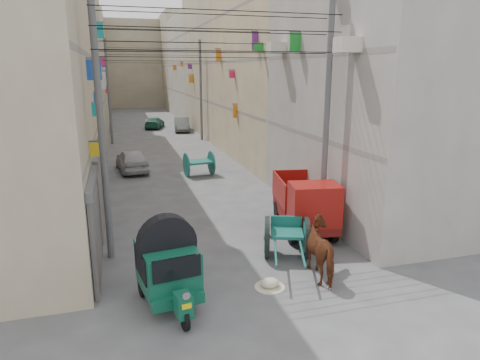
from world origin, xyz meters
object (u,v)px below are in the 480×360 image
object	(u,v)px
tonga_cart	(287,237)
mini_truck	(307,208)
second_cart	(199,163)
distant_car_green	(155,123)
horse	(325,250)
distant_car_grey	(182,124)
auto_rickshaw	(168,265)
feed_sack	(270,283)
distant_car_white	(132,160)

from	to	relation	value
tonga_cart	mini_truck	bearing A→B (deg)	67.72
second_cart	distant_car_green	distance (m)	20.96
horse	mini_truck	bearing A→B (deg)	-102.90
horse	second_cart	bearing A→B (deg)	-81.74
distant_car_grey	tonga_cart	bearing A→B (deg)	-85.79
mini_truck	second_cart	bearing A→B (deg)	111.67
distant_car_grey	second_cart	bearing A→B (deg)	-89.11
distant_car_green	second_cart	bearing A→B (deg)	106.79
distant_car_grey	horse	bearing A→B (deg)	-84.69
auto_rickshaw	horse	xyz separation A→B (m)	(4.37, 0.22, -0.23)
tonga_cart	mini_truck	size ratio (longest dim) A/B	0.79
mini_truck	feed_sack	world-z (taller)	mini_truck
tonga_cart	distant_car_white	xyz separation A→B (m)	(-4.11, 13.41, -0.02)
auto_rickshaw	feed_sack	bearing A→B (deg)	-7.82
feed_sack	distant_car_white	xyz separation A→B (m)	(-2.96, 15.08, 0.53)
auto_rickshaw	distant_car_grey	distance (m)	31.42
second_cart	distant_car_green	world-z (taller)	second_cart
second_cart	distant_car_white	bearing A→B (deg)	142.85
auto_rickshaw	mini_truck	size ratio (longest dim) A/B	0.66
horse	distant_car_white	size ratio (longest dim) A/B	0.49
mini_truck	distant_car_grey	world-z (taller)	mini_truck
auto_rickshaw	feed_sack	world-z (taller)	auto_rickshaw
second_cart	horse	xyz separation A→B (m)	(1.15, -12.73, 0.10)
horse	distant_car_grey	size ratio (longest dim) A/B	0.48
mini_truck	auto_rickshaw	bearing A→B (deg)	-138.02
mini_truck	distant_car_white	xyz separation A→B (m)	(-5.53, 11.80, -0.33)
second_cart	distant_car_green	size ratio (longest dim) A/B	0.43
feed_sack	distant_car_white	distance (m)	15.38
distant_car_white	distant_car_grey	distance (m)	16.75
second_cart	distant_car_green	bearing A→B (deg)	86.09
mini_truck	feed_sack	distance (m)	4.25
mini_truck	tonga_cart	bearing A→B (deg)	-121.77
distant_car_grey	distant_car_green	bearing A→B (deg)	135.14
distant_car_white	distant_car_grey	world-z (taller)	distant_car_white
tonga_cart	distant_car_grey	size ratio (longest dim) A/B	0.78
horse	distant_car_green	world-z (taller)	horse
auto_rickshaw	horse	world-z (taller)	auto_rickshaw
second_cart	tonga_cart	bearing A→B (deg)	-92.29
distant_car_white	tonga_cart	bearing A→B (deg)	100.80
mini_truck	distant_car_grey	distance (m)	27.71
second_cart	feed_sack	size ratio (longest dim) A/B	3.16
auto_rickshaw	tonga_cart	bearing A→B (deg)	15.45
feed_sack	mini_truck	bearing A→B (deg)	51.92
horse	distant_car_white	xyz separation A→B (m)	(-4.64, 14.90, -0.15)
distant_car_grey	auto_rickshaw	bearing A→B (deg)	-92.67
distant_car_green	mini_truck	bearing A→B (deg)	110.12
distant_car_grey	distant_car_green	xyz separation A→B (m)	(-2.31, 2.89, -0.11)
mini_truck	horse	distance (m)	3.23
distant_car_white	auto_rickshaw	bearing A→B (deg)	84.80
horse	distant_car_grey	distance (m)	30.81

